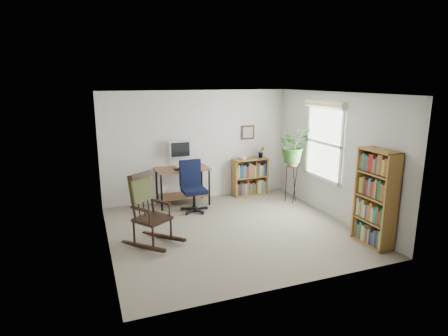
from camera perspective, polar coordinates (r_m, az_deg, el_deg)
name	(u,v)px	position (r m, az deg, el deg)	size (l,w,h in m)	color
floor	(232,230)	(6.77, 1.21, -9.42)	(4.20, 4.00, 0.00)	gray
ceiling	(233,93)	(6.25, 1.32, 11.33)	(4.20, 4.00, 0.00)	white
wall_back	(198,146)	(8.25, -3.94, 3.41)	(4.20, 0.00, 2.40)	beige
wall_front	(293,198)	(4.67, 10.51, -4.55)	(4.20, 0.00, 2.40)	beige
wall_left	(104,175)	(5.96, -17.80, -1.07)	(0.00, 4.00, 2.40)	beige
wall_right	(334,156)	(7.43, 16.47, 1.78)	(0.00, 4.00, 2.40)	beige
window	(324,143)	(7.61, 14.97, 3.67)	(0.12, 1.20, 1.50)	white
desk	(183,186)	(8.03, -6.31, -2.79)	(1.11, 0.61, 0.80)	brown
monitor	(180,154)	(8.01, -6.68, 2.15)	(0.46, 0.16, 0.56)	silver
keyboard	(184,169)	(7.82, -6.16, -0.12)	(0.40, 0.15, 0.03)	black
office_chair	(194,186)	(7.54, -4.60, -2.82)	(0.57, 0.57, 1.05)	black
rocking_chair	(152,209)	(6.13, -10.91, -6.20)	(0.61, 1.02, 1.18)	black
low_bookshelf	(250,177)	(8.66, 3.98, -1.35)	(0.81, 0.27, 0.85)	olive
tall_bookshelf	(376,198)	(6.43, 22.11, -4.28)	(0.29, 0.68, 1.56)	olive
plant_stand	(292,181)	(8.24, 10.29, -1.96)	(0.26, 0.26, 0.95)	black
spider_plant	(294,129)	(8.02, 10.63, 5.92)	(1.69, 1.88, 1.46)	#286021
potted_plant_small	(261,155)	(8.68, 5.68, 1.91)	(0.13, 0.24, 0.11)	#286021
framed_picture	(248,132)	(8.60, 3.67, 5.44)	(0.32, 0.04, 0.32)	black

